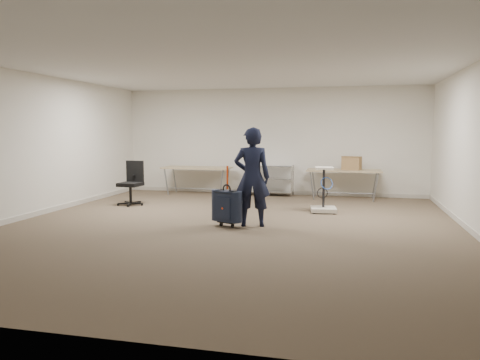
# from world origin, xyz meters

# --- Properties ---
(ground) EXTENTS (9.00, 9.00, 0.00)m
(ground) POSITION_xyz_m (0.00, 0.00, 0.00)
(ground) COLOR #4E402F
(ground) RESTS_ON ground
(room_shell) EXTENTS (8.00, 9.00, 9.00)m
(room_shell) POSITION_xyz_m (0.00, 1.38, 0.05)
(room_shell) COLOR silver
(room_shell) RESTS_ON ground
(folding_table_left) EXTENTS (1.80, 0.75, 0.73)m
(folding_table_left) POSITION_xyz_m (-1.90, 3.95, 0.68)
(folding_table_left) COLOR #97805C
(folding_table_left) RESTS_ON ground
(folding_table_right) EXTENTS (1.80, 0.75, 0.73)m
(folding_table_right) POSITION_xyz_m (1.90, 3.95, 0.68)
(folding_table_right) COLOR #97805C
(folding_table_right) RESTS_ON ground
(wire_shelf) EXTENTS (1.22, 0.47, 0.80)m
(wire_shelf) POSITION_xyz_m (0.00, 4.20, 0.44)
(wire_shelf) COLOR silver
(wire_shelf) RESTS_ON ground
(person) EXTENTS (0.71, 0.54, 1.74)m
(person) POSITION_xyz_m (0.36, 0.21, 0.87)
(person) COLOR black
(person) RESTS_ON ground
(suitcase) EXTENTS (0.45, 0.36, 1.07)m
(suitcase) POSITION_xyz_m (-0.05, 0.03, 0.37)
(suitcase) COLOR black
(suitcase) RESTS_ON ground
(office_chair) EXTENTS (0.61, 0.61, 1.00)m
(office_chair) POSITION_xyz_m (-2.80, 1.93, 0.30)
(office_chair) COLOR black
(office_chair) RESTS_ON ground
(equipment_cart) EXTENTS (0.57, 0.57, 0.94)m
(equipment_cart) POSITION_xyz_m (1.52, 1.92, 0.25)
(equipment_cart) COLOR beige
(equipment_cart) RESTS_ON ground
(cardboard_box) EXTENTS (0.50, 0.42, 0.32)m
(cardboard_box) POSITION_xyz_m (2.08, 4.02, 0.89)
(cardboard_box) COLOR #9A6D47
(cardboard_box) RESTS_ON folding_table_right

